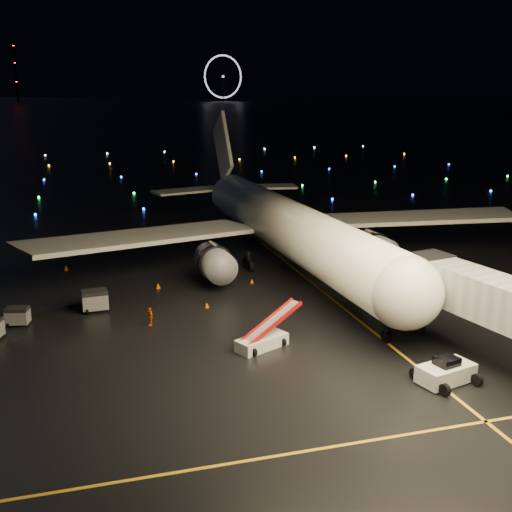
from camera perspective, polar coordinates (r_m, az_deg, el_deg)
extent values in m
plane|color=black|center=(339.41, -14.71, 11.29)|extent=(2000.00, 2000.00, 0.00)
cube|color=gold|center=(61.27, 6.13, -3.29)|extent=(0.25, 80.00, 0.02)
cube|color=gold|center=(34.93, -4.86, -18.29)|extent=(60.00, 0.25, 0.02)
cube|color=silver|center=(44.83, 16.54, -9.68)|extent=(4.15, 2.82, 1.81)
imported|color=#F55C0D|center=(53.44, -9.40, -5.32)|extent=(0.58, 0.98, 1.56)
cone|color=#FE6100|center=(57.21, -4.40, -4.35)|extent=(0.54, 0.54, 0.47)
cone|color=#FE6100|center=(63.98, -0.37, -2.21)|extent=(0.51, 0.51, 0.44)
cone|color=#FE6100|center=(62.98, -8.71, -2.62)|extent=(0.63, 0.63, 0.54)
cone|color=#FE6100|center=(71.17, -16.54, -1.01)|extent=(0.52, 0.52, 0.56)
cylinder|color=black|center=(780.39, -20.58, 15.04)|extent=(1.80, 1.80, 64.00)
cube|color=gray|center=(57.73, -14.13, -3.87)|extent=(2.27, 1.66, 1.86)
cube|color=gray|center=(56.33, -20.42, -5.04)|extent=(2.04, 1.65, 1.52)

